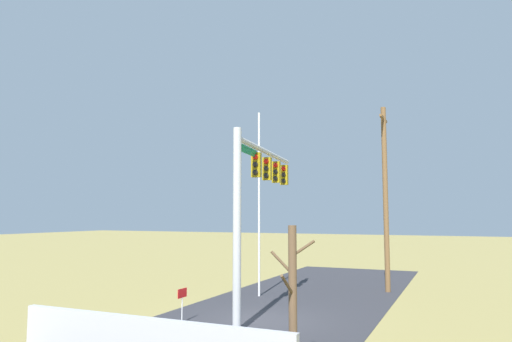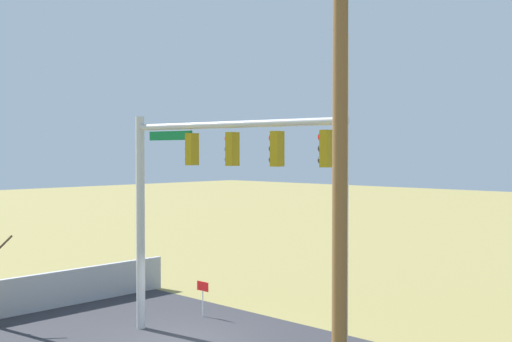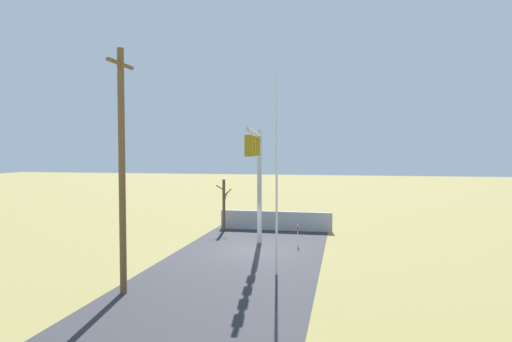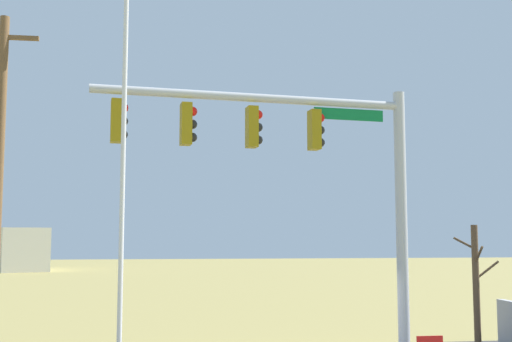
{
  "view_description": "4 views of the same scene",
  "coord_description": "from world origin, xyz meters",
  "px_view_note": "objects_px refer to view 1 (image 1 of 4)",
  "views": [
    {
      "loc": [
        16.08,
        6.85,
        3.82
      ],
      "look_at": [
        -1.91,
        -1.1,
        5.73
      ],
      "focal_mm": 32.51,
      "sensor_mm": 36.0,
      "label": 1
    },
    {
      "loc": [
        -14.73,
        12.12,
        5.68
      ],
      "look_at": [
        -1.94,
        -1.32,
        5.15
      ],
      "focal_mm": 44.6,
      "sensor_mm": 36.0,
      "label": 2
    },
    {
      "loc": [
        -24.0,
        -5.09,
        5.53
      ],
      "look_at": [
        -2.67,
        -0.8,
        4.57
      ],
      "focal_mm": 31.07,
      "sensor_mm": 36.0,
      "label": 3
    },
    {
      "loc": [
        -3.74,
        -15.13,
        3.23
      ],
      "look_at": [
        -1.71,
        -0.8,
        4.73
      ],
      "focal_mm": 44.9,
      "sensor_mm": 36.0,
      "label": 4
    }
  ],
  "objects_px": {
    "flagpole": "(259,203)",
    "utility_pole": "(385,195)",
    "signal_mast": "(258,186)",
    "bare_tree": "(293,299)",
    "open_sign": "(182,297)"
  },
  "relations": [
    {
      "from": "bare_tree",
      "to": "signal_mast",
      "type": "bearing_deg",
      "value": -149.6
    },
    {
      "from": "signal_mast",
      "to": "utility_pole",
      "type": "height_order",
      "value": "utility_pole"
    },
    {
      "from": "flagpole",
      "to": "utility_pole",
      "type": "height_order",
      "value": "utility_pole"
    },
    {
      "from": "flagpole",
      "to": "utility_pole",
      "type": "relative_size",
      "value": 0.94
    },
    {
      "from": "signal_mast",
      "to": "bare_tree",
      "type": "distance_m",
      "value": 7.58
    },
    {
      "from": "flagpole",
      "to": "open_sign",
      "type": "bearing_deg",
      "value": -2.72
    },
    {
      "from": "signal_mast",
      "to": "open_sign",
      "type": "xyz_separation_m",
      "value": [
        2.09,
        -2.05,
        -4.08
      ]
    },
    {
      "from": "signal_mast",
      "to": "utility_pole",
      "type": "xyz_separation_m",
      "value": [
        -7.9,
        3.7,
        -0.08
      ]
    },
    {
      "from": "signal_mast",
      "to": "flagpole",
      "type": "distance_m",
      "value": 4.54
    },
    {
      "from": "flagpole",
      "to": "open_sign",
      "type": "distance_m",
      "value": 7.19
    },
    {
      "from": "flagpole",
      "to": "bare_tree",
      "type": "xyz_separation_m",
      "value": [
        10.11,
        5.25,
        -2.59
      ]
    },
    {
      "from": "signal_mast",
      "to": "bare_tree",
      "type": "height_order",
      "value": "signal_mast"
    },
    {
      "from": "bare_tree",
      "to": "open_sign",
      "type": "distance_m",
      "value": 6.82
    },
    {
      "from": "bare_tree",
      "to": "utility_pole",
      "type": "bearing_deg",
      "value": 179.14
    },
    {
      "from": "flagpole",
      "to": "bare_tree",
      "type": "height_order",
      "value": "flagpole"
    }
  ]
}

